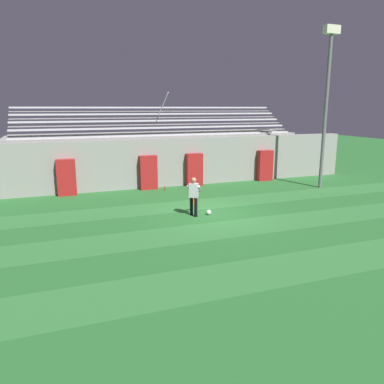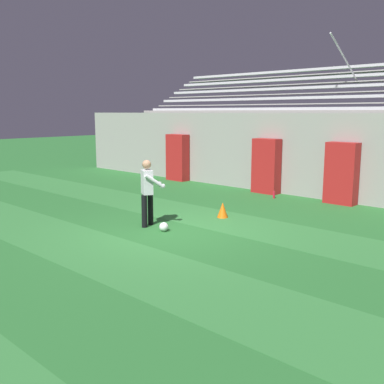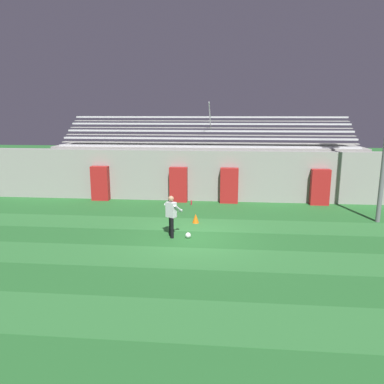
% 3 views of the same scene
% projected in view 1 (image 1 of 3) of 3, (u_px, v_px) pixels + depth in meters
% --- Properties ---
extents(ground_plane, '(80.00, 80.00, 0.00)m').
position_uv_depth(ground_plane, '(213.00, 214.00, 16.38)').
color(ground_plane, '#286B2D').
extents(turf_stripe_near, '(28.00, 1.93, 0.01)m').
position_uv_depth(turf_stripe_near, '(295.00, 267.00, 10.89)').
color(turf_stripe_near, '#337A38').
rests_on(turf_stripe_near, ground).
extents(turf_stripe_mid, '(28.00, 1.93, 0.01)m').
position_uv_depth(turf_stripe_mid, '(235.00, 228.00, 14.42)').
color(turf_stripe_mid, '#337A38').
rests_on(turf_stripe_mid, ground).
extents(turf_stripe_far, '(28.00, 1.93, 0.01)m').
position_uv_depth(turf_stripe_far, '(198.00, 204.00, 17.95)').
color(turf_stripe_far, '#337A38').
rests_on(turf_stripe_far, ground).
extents(back_wall, '(24.00, 0.60, 2.80)m').
position_uv_depth(back_wall, '(169.00, 162.00, 22.01)').
color(back_wall, '#999691').
rests_on(back_wall, ground).
extents(padding_pillar_gate_left, '(0.97, 0.44, 1.92)m').
position_uv_depth(padding_pillar_gate_left, '(148.00, 173.00, 21.13)').
color(padding_pillar_gate_left, '#B21E1E').
rests_on(padding_pillar_gate_left, ground).
extents(padding_pillar_gate_right, '(0.97, 0.44, 1.92)m').
position_uv_depth(padding_pillar_gate_right, '(194.00, 170.00, 22.08)').
color(padding_pillar_gate_right, '#B21E1E').
rests_on(padding_pillar_gate_right, ground).
extents(padding_pillar_far_left, '(0.97, 0.44, 1.92)m').
position_uv_depth(padding_pillar_far_left, '(66.00, 178.00, 19.62)').
color(padding_pillar_far_left, '#B21E1E').
rests_on(padding_pillar_far_left, ground).
extents(padding_pillar_far_right, '(0.97, 0.44, 1.92)m').
position_uv_depth(padding_pillar_far_right, '(265.00, 165.00, 23.72)').
color(padding_pillar_far_right, '#B21E1E').
rests_on(padding_pillar_far_right, ground).
extents(bleacher_stand, '(18.00, 4.05, 5.43)m').
position_uv_depth(bleacher_stand, '(158.00, 156.00, 24.13)').
color(bleacher_stand, '#999691').
rests_on(bleacher_stand, ground).
extents(floodlight_pole, '(0.90, 0.36, 8.83)m').
position_uv_depth(floodlight_pole, '(327.00, 90.00, 20.60)').
color(floodlight_pole, slate).
rests_on(floodlight_pole, ground).
extents(goalkeeper, '(0.73, 0.71, 1.67)m').
position_uv_depth(goalkeeper, '(194.00, 194.00, 15.86)').
color(goalkeeper, black).
rests_on(goalkeeper, ground).
extents(soccer_ball, '(0.22, 0.22, 0.22)m').
position_uv_depth(soccer_ball, '(209.00, 212.00, 16.19)').
color(soccer_ball, white).
rests_on(soccer_ball, ground).
extents(traffic_cone, '(0.30, 0.30, 0.42)m').
position_uv_depth(traffic_cone, '(194.00, 199.00, 18.11)').
color(traffic_cone, orange).
rests_on(traffic_cone, ground).
extents(water_bottle, '(0.07, 0.07, 0.24)m').
position_uv_depth(water_bottle, '(165.00, 188.00, 20.98)').
color(water_bottle, red).
rests_on(water_bottle, ground).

